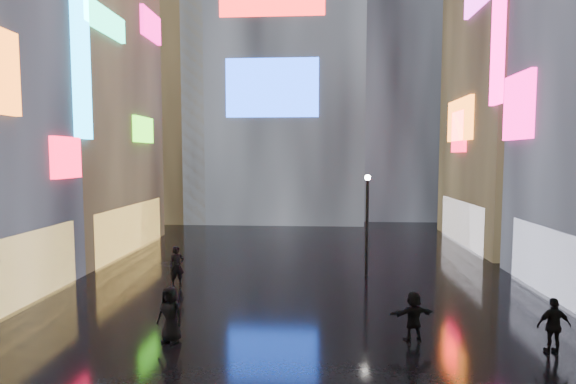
{
  "coord_description": "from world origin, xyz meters",
  "views": [
    {
      "loc": [
        0.92,
        -2.04,
        6.12
      ],
      "look_at": [
        0.0,
        12.0,
        5.0
      ],
      "focal_mm": 28.0,
      "sensor_mm": 36.0,
      "label": 1
    }
  ],
  "objects": [
    {
      "name": "pedestrian_3",
      "position": [
        8.27,
        12.01,
        0.88
      ],
      "size": [
        1.04,
        0.47,
        1.75
      ],
      "primitive_type": "imported",
      "rotation": [
        0.0,
        0.0,
        3.18
      ],
      "color": "black",
      "rests_on": "ground"
    },
    {
      "name": "lamp_far",
      "position": [
        3.46,
        20.77,
        2.94
      ],
      "size": [
        0.3,
        0.3,
        5.2
      ],
      "color": "black",
      "rests_on": "ground"
    },
    {
      "name": "pedestrian_5",
      "position": [
        4.13,
        12.71,
        0.83
      ],
      "size": [
        1.61,
        0.85,
        1.65
      ],
      "primitive_type": "imported",
      "rotation": [
        0.0,
        0.0,
        3.39
      ],
      "color": "black",
      "rests_on": "ground"
    },
    {
      "name": "tower_flank_left",
      "position": [
        -14.0,
        42.0,
        13.0
      ],
      "size": [
        10.0,
        10.0,
        26.0
      ],
      "primitive_type": "cube",
      "color": "black",
      "rests_on": "ground"
    },
    {
      "name": "tower_flank_right",
      "position": [
        9.0,
        46.0,
        17.0
      ],
      "size": [
        12.0,
        12.0,
        34.0
      ],
      "primitive_type": "cube",
      "color": "black",
      "rests_on": "ground"
    },
    {
      "name": "tower_main",
      "position": [
        -3.0,
        43.97,
        21.01
      ],
      "size": [
        16.0,
        14.2,
        42.0
      ],
      "color": "black",
      "rests_on": "ground"
    },
    {
      "name": "pedestrian_6",
      "position": [
        -5.66,
        18.35,
        0.95
      ],
      "size": [
        0.83,
        0.76,
        1.9
      ],
      "primitive_type": "imported",
      "rotation": [
        0.0,
        0.0,
        0.57
      ],
      "color": "black",
      "rests_on": "ground"
    },
    {
      "name": "building_right_far",
      "position": [
        15.98,
        30.0,
        13.98
      ],
      "size": [
        10.28,
        12.0,
        28.0
      ],
      "color": "black",
      "rests_on": "ground"
    },
    {
      "name": "umbrella_2",
      "position": [
        -3.91,
        12.12,
        2.28
      ],
      "size": [
        1.34,
        1.35,
        0.87
      ],
      "primitive_type": "imported",
      "rotation": [
        0.0,
        0.0,
        5.65
      ],
      "color": "black",
      "rests_on": "pedestrian_4"
    },
    {
      "name": "ground",
      "position": [
        0.0,
        20.0,
        0.0
      ],
      "size": [
        140.0,
        140.0,
        0.0
      ],
      "primitive_type": "plane",
      "color": "black",
      "rests_on": "ground"
    },
    {
      "name": "building_left_far",
      "position": [
        -15.98,
        26.0,
        10.98
      ],
      "size": [
        10.28,
        12.0,
        22.0
      ],
      "color": "black",
      "rests_on": "ground"
    },
    {
      "name": "pedestrian_4",
      "position": [
        -3.91,
        12.12,
        0.92
      ],
      "size": [
        1.02,
        0.8,
        1.84
      ],
      "primitive_type": "imported",
      "rotation": [
        0.0,
        0.0,
        -0.27
      ],
      "color": "black",
      "rests_on": "ground"
    }
  ]
}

